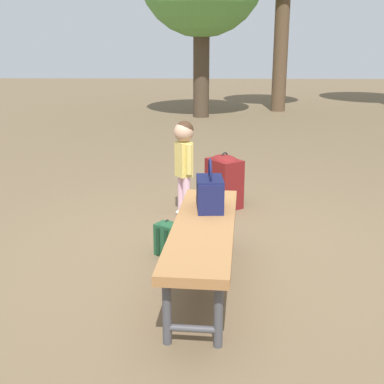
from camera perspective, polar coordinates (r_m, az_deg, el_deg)
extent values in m
plane|color=brown|center=(4.02, 2.02, -6.82)|extent=(40.00, 40.00, 0.00)
cube|color=#9E6B3D|center=(3.33, 1.32, -4.13)|extent=(1.63, 0.52, 0.06)
cylinder|color=#47474C|center=(4.07, 0.16, -3.56)|extent=(0.05, 0.05, 0.39)
cylinder|color=#47474C|center=(4.06, 4.11, -3.70)|extent=(0.05, 0.05, 0.39)
cylinder|color=#47474C|center=(2.81, -2.86, -13.37)|extent=(0.05, 0.05, 0.39)
cylinder|color=#47474C|center=(2.78, 3.00, -13.67)|extent=(0.05, 0.05, 0.39)
cylinder|color=#47474C|center=(4.10, 2.11, -4.88)|extent=(0.06, 0.28, 0.04)
cylinder|color=#47474C|center=(2.84, 0.05, -15.19)|extent=(0.06, 0.28, 0.04)
cube|color=#191E4C|center=(3.59, 2.02, -0.23)|extent=(0.33, 0.20, 0.22)
cube|color=#131639|center=(3.56, 2.04, 1.39)|extent=(0.30, 0.20, 0.02)
torus|color=#191E4C|center=(3.55, 2.05, 2.25)|extent=(0.20, 0.03, 0.20)
cylinder|color=#E5B2C6|center=(4.77, -0.64, -0.57)|extent=(0.07, 0.07, 0.38)
cylinder|color=#E5B2C6|center=(4.84, -1.19, -0.30)|extent=(0.07, 0.07, 0.38)
ellipsoid|color=white|center=(4.81, -0.83, -2.56)|extent=(0.09, 0.10, 0.04)
ellipsoid|color=white|center=(4.89, -1.38, -2.27)|extent=(0.09, 0.10, 0.04)
cube|color=#E5CC66|center=(4.71, -0.93, 3.73)|extent=(0.18, 0.18, 0.33)
cylinder|color=#E5CC66|center=(4.63, -0.33, 3.70)|extent=(0.05, 0.05, 0.28)
cylinder|color=#E5CC66|center=(4.79, -1.52, 4.13)|extent=(0.05, 0.05, 0.28)
sphere|color=tan|center=(4.66, -0.95, 6.80)|extent=(0.18, 0.18, 0.18)
sphere|color=#3F2819|center=(4.66, -0.85, 7.03)|extent=(0.17, 0.17, 0.17)
cube|color=maroon|center=(5.05, 3.66, 0.99)|extent=(0.41, 0.39, 0.49)
ellipsoid|color=maroon|center=(4.99, 3.70, 3.57)|extent=(0.39, 0.37, 0.11)
cube|color=#4A1010|center=(4.98, 2.38, -0.07)|extent=(0.21, 0.17, 0.22)
cube|color=#4A1010|center=(5.07, 5.37, 1.03)|extent=(0.06, 0.05, 0.42)
cube|color=#4A1010|center=(5.18, 4.30, 1.40)|extent=(0.06, 0.05, 0.42)
torus|color=black|center=(4.98, 3.71, 4.07)|extent=(0.06, 0.07, 0.08)
cube|color=#1E4C2D|center=(3.93, -2.81, -5.38)|extent=(0.20, 0.21, 0.25)
ellipsoid|color=#1E4C2D|center=(3.89, -2.84, -3.72)|extent=(0.19, 0.20, 0.06)
cube|color=#13311D|center=(4.00, -2.18, -5.57)|extent=(0.08, 0.11, 0.11)
cube|color=#13311D|center=(3.90, -3.89, -5.57)|extent=(0.03, 0.03, 0.22)
cube|color=#13311D|center=(3.86, -2.97, -5.82)|extent=(0.03, 0.03, 0.22)
torus|color=black|center=(3.88, -2.84, -3.40)|extent=(0.04, 0.03, 0.04)
cylinder|color=brown|center=(12.48, 10.07, 16.97)|extent=(0.34, 0.34, 3.48)
cylinder|color=#473828|center=(11.30, 1.06, 14.10)|extent=(0.35, 0.35, 2.23)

